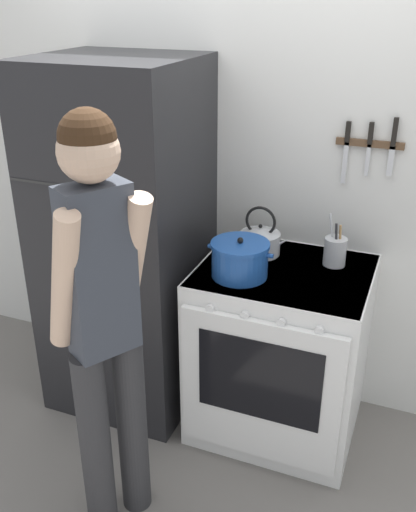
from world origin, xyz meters
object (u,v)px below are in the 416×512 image
stove_range (279,352)px  refrigerator (125,242)px  tea_kettle (260,240)px  dutch_oven_pot (240,259)px  utensil_jar (335,251)px  person (103,316)px

stove_range → refrigerator: bearing=179.1°
stove_range → tea_kettle: bearing=135.7°
stove_range → dutch_oven_pot: bearing=-149.0°
refrigerator → stove_range: refrigerator is taller
tea_kettle → refrigerator: bearing=-167.6°
utensil_jar → tea_kettle: bearing=-178.9°
dutch_oven_pot → tea_kettle: (0.01, 0.27, -0.01)m
utensil_jar → stove_range: bearing=-139.8°
stove_range → utensil_jar: utensil_jar is taller
utensil_jar → refrigerator: bearing=-171.5°
refrigerator → dutch_oven_pot: size_ratio=5.93×
dutch_oven_pot → utensil_jar: 0.47m
dutch_oven_pot → person: bearing=-113.8°
stove_range → tea_kettle: tea_kettle is taller
refrigerator → stove_range: size_ratio=2.02×
tea_kettle → person: (-0.32, -0.96, 0.03)m
stove_range → person: person is taller
utensil_jar → person: bearing=-125.4°
tea_kettle → person: person is taller
refrigerator → person: bearing=-65.5°
dutch_oven_pot → refrigerator: bearing=169.6°
stove_range → tea_kettle: (-0.17, 0.16, 0.52)m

